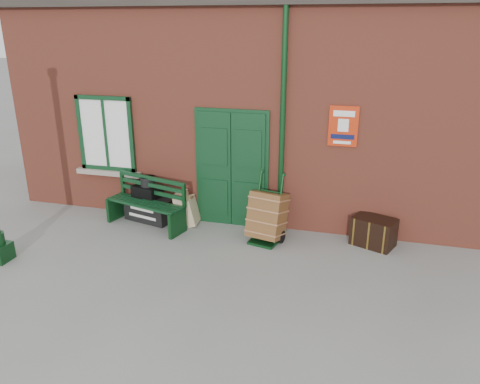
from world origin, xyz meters
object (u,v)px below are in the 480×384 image
(houdini_trunk, at_px, (151,208))
(porter_trolley, at_px, (267,216))
(dark_trunk, at_px, (374,232))
(bench, at_px, (147,201))

(houdini_trunk, height_order, porter_trolley, porter_trolley)
(houdini_trunk, relative_size, dark_trunk, 1.33)
(houdini_trunk, bearing_deg, porter_trolley, 5.99)
(porter_trolley, bearing_deg, dark_trunk, 22.58)
(bench, bearing_deg, dark_trunk, 18.38)
(bench, height_order, dark_trunk, bench)
(dark_trunk, bearing_deg, porter_trolley, -147.73)
(porter_trolley, relative_size, dark_trunk, 1.73)
(bench, relative_size, dark_trunk, 2.36)
(bench, height_order, houdini_trunk, bench)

